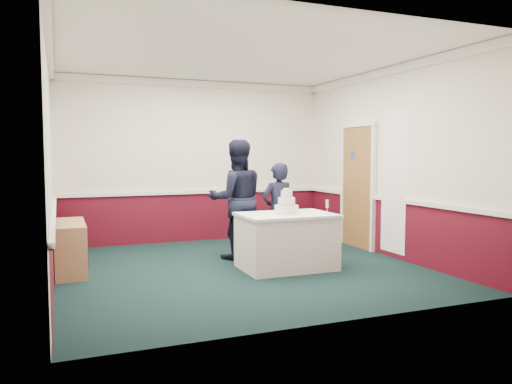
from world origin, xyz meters
name	(u,v)px	position (x,y,z in m)	size (l,w,h in m)	color
ground	(241,268)	(0.00, 0.00, 0.00)	(5.00, 5.00, 0.00)	black
room_shell	(232,132)	(0.08, 0.61, 1.97)	(5.00, 5.00, 3.00)	white
sideboard	(70,247)	(-2.28, 0.64, 0.35)	(0.41, 1.20, 0.70)	#A77C51
cake_table	(286,241)	(0.60, -0.24, 0.40)	(1.32, 0.92, 0.79)	white
wedding_cake	(287,206)	(0.60, -0.24, 0.90)	(0.35, 0.35, 0.36)	white
cake_knife	(291,215)	(0.57, -0.44, 0.79)	(0.01, 0.22, 0.01)	silver
champagne_flute	(327,205)	(1.10, -0.52, 0.93)	(0.05, 0.05, 0.21)	silver
person_man	(237,199)	(0.17, 0.69, 0.93)	(0.90, 0.70, 1.86)	black
person_woman	(278,211)	(0.75, 0.41, 0.75)	(0.55, 0.36, 1.50)	black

